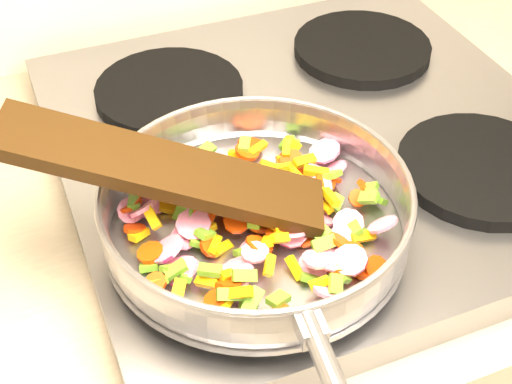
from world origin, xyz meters
name	(u,v)px	position (x,y,z in m)	size (l,w,h in m)	color
cooktop	(314,145)	(-0.70, 1.67, 0.92)	(0.60, 0.60, 0.04)	#939399
grate_fl	(250,236)	(-0.84, 1.52, 0.95)	(0.19, 0.19, 0.02)	black
grate_fr	(482,168)	(-0.56, 1.52, 0.95)	(0.19, 0.19, 0.02)	black
grate_bl	(169,91)	(-0.84, 1.81, 0.95)	(0.19, 0.19, 0.02)	black
grate_br	(362,48)	(-0.56, 1.81, 0.95)	(0.19, 0.19, 0.02)	black
saute_pan	(257,209)	(-0.83, 1.52, 0.99)	(0.35, 0.51, 0.06)	#9E9EA5
vegetable_heap	(253,217)	(-0.84, 1.52, 0.98)	(0.27, 0.28, 0.05)	red
wooden_spatula	(164,170)	(-0.91, 1.56, 1.03)	(0.32, 0.07, 0.01)	black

